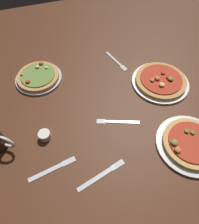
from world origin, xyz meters
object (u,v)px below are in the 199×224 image
fork_spare (116,61)px  fork_left (117,122)px  pizza_plate_near (190,143)px  pizza_plate_far (38,77)px  ramekin_sauce (45,135)px  knife_spare (53,169)px  knife_right (102,175)px  pizza_plate_side (161,81)px

fork_spare → fork_left: bearing=-111.5°
pizza_plate_near → fork_spare: 0.64m
fork_left → pizza_plate_near: bearing=-39.9°
pizza_plate_far → fork_left: size_ratio=1.28×
ramekin_sauce → fork_spare: (0.51, 0.38, -0.02)m
pizza_plate_near → knife_spare: bearing=171.5°
ramekin_sauce → knife_spare: size_ratio=0.26×
pizza_plate_near → fork_left: (-0.26, 0.22, -0.01)m
fork_left → knife_right: (-0.16, -0.22, -0.00)m
ramekin_sauce → fork_left: ramekin_sauce is taller
pizza_plate_far → pizza_plate_side: (0.64, -0.25, 0.00)m
pizza_plate_near → knife_spare: (-0.60, 0.09, -0.01)m
pizza_plate_side → ramekin_sauce: 0.68m
pizza_plate_side → fork_spare: 0.30m
pizza_plate_near → pizza_plate_side: same height
pizza_plate_side → fork_spare: bearing=123.6°
pizza_plate_near → ramekin_sauce: bearing=157.7°
pizza_plate_side → ramekin_sauce: size_ratio=5.83×
pizza_plate_near → fork_left: size_ratio=1.50×
pizza_plate_far → knife_spare: pizza_plate_far is taller
knife_spare → pizza_plate_near: bearing=-8.5°
pizza_plate_near → fork_left: pizza_plate_near is taller
fork_left → pizza_plate_side: bearing=26.5°
pizza_plate_far → ramekin_sauce: 0.39m
fork_spare → pizza_plate_far: bearing=179.3°
fork_left → fork_spare: bearing=68.5°
knife_spare → knife_right: bearing=-26.0°
fork_left → fork_spare: 0.44m
ramekin_sauce → knife_right: ramekin_sauce is taller
pizza_plate_near → pizza_plate_far: size_ratio=1.17×
ramekin_sauce → fork_spare: size_ratio=0.27×
pizza_plate_side → knife_spare: 0.73m
pizza_plate_near → knife_right: (-0.42, -0.00, -0.01)m
pizza_plate_near → knife_right: pizza_plate_near is taller
pizza_plate_near → pizza_plate_side: 0.39m
ramekin_sauce → knife_spare: (0.00, -0.16, -0.02)m
knife_spare → fork_spare: bearing=47.1°
pizza_plate_far → knife_spare: 0.55m
ramekin_sauce → knife_right: bearing=-53.0°
pizza_plate_near → fork_spare: size_ratio=1.54×
pizza_plate_far → fork_spare: 0.47m
pizza_plate_far → fork_left: 0.52m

